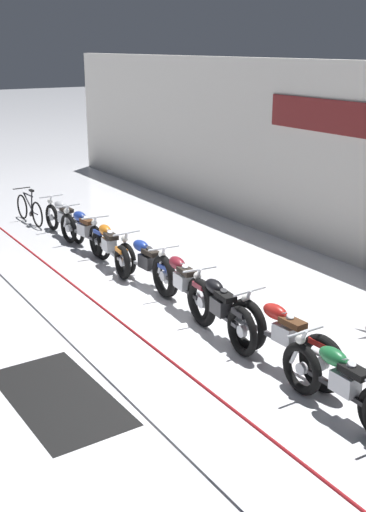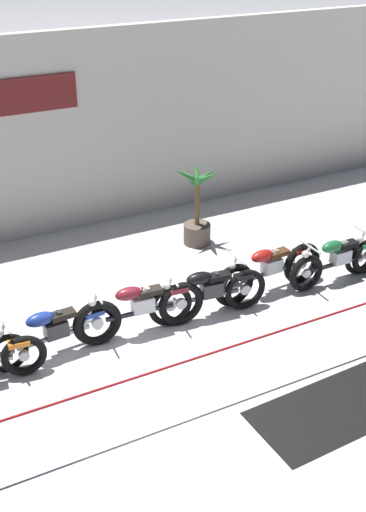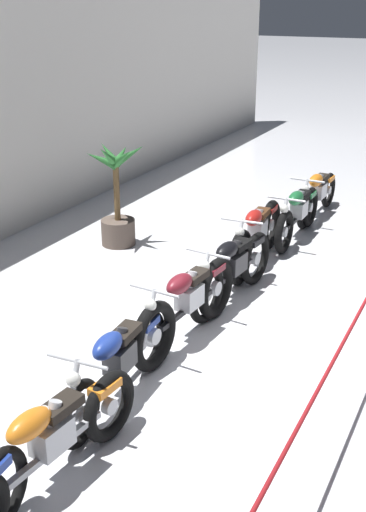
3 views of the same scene
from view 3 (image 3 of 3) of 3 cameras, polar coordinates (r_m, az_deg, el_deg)
ground_plane at (r=7.70m, az=4.43°, el=-8.47°), size 120.00×120.00×0.00m
motorcycle_orange_2 at (r=5.66m, az=-11.98°, el=-16.16°), size 2.32×0.62×0.93m
motorcycle_blue_3 at (r=6.62m, az=-5.90°, el=-9.46°), size 2.16×0.62×0.91m
motorcycle_maroon_4 at (r=7.68m, az=0.34°, el=-4.34°), size 2.28×0.62×0.99m
motorcycle_black_5 at (r=8.70m, az=4.40°, el=-1.14°), size 2.18×0.62×0.97m
motorcycle_red_6 at (r=9.93m, az=6.52°, el=1.82°), size 2.37×0.62×0.99m
motorcycle_green_7 at (r=11.13m, az=10.15°, el=3.74°), size 2.19×0.62×0.94m
motorcycle_orange_8 at (r=12.34m, az=11.85°, el=5.43°), size 2.14×0.62×0.92m
potted_palm_left_of_row at (r=10.69m, az=-5.88°, el=4.59°), size 1.08×0.90×1.82m
stanchion_far_left at (r=5.69m, az=12.05°, el=-12.07°), size 13.81×0.28×1.05m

